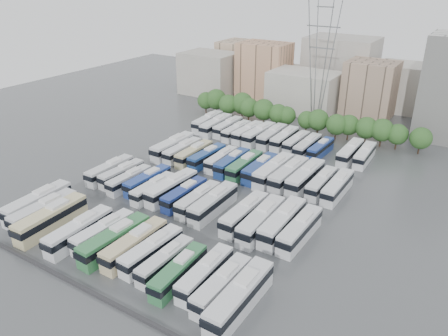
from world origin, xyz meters
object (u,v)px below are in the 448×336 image
Objects in this scene: bus_r0_s5 at (103,232)px; bus_r0_s9 at (165,261)px; bus_r3_s6 at (272,136)px; bus_r1_s7 at (198,200)px; bus_r2_s2 at (182,151)px; bus_r3_s8 at (296,142)px; bus_r2_s7 at (245,166)px; bus_r2_s13 at (337,187)px; bus_r1_s8 at (213,203)px; bus_r2_s10 at (289,174)px; bus_r2_s3 at (194,154)px; bus_r3_s5 at (259,134)px; bus_r0_s7 at (135,244)px; bus_r0_s1 at (44,211)px; bus_r1_s0 at (110,170)px; bus_r1_s11 at (261,220)px; bus_r0_s4 at (79,231)px; bus_r1_s12 at (282,222)px; bus_r2_s1 at (173,146)px; bus_r0_s0 at (38,203)px; bus_r3_s2 at (228,127)px; bus_r2_s5 at (221,159)px; bus_r2_s6 at (232,162)px; bus_r2_s4 at (207,157)px; bus_r0_s8 at (152,251)px; electricity_pylon at (321,57)px; bus_r3_s13 at (365,155)px; bus_r3_s9 at (307,146)px; bus_r1_s2 at (129,180)px; bus_r1_s5 at (172,188)px; bus_r0_s2 at (51,218)px; bus_r0_s13 at (240,297)px; bus_r3_s12 at (350,152)px; bus_r2_s9 at (274,171)px; bus_r3_s0 at (208,122)px; bus_r1_s3 at (148,181)px; bus_r1_s6 at (184,194)px; bus_r0_s6 at (115,240)px; bus_r1_s1 at (122,174)px; bus_r0_s11 at (205,274)px; bus_r1_s4 at (153,188)px; bus_r0_s12 at (222,285)px; bus_r3_s10 at (321,149)px; bus_r3_s1 at (216,125)px.

bus_r0_s5 is 1.08× the size of bus_r0_s9.
bus_r1_s7 is at bearing -85.68° from bus_r3_s6.
bus_r3_s8 is (19.96, 19.45, -0.14)m from bus_r2_s2.
bus_r2_s13 is (20.07, 1.10, -0.01)m from bus_r2_s7.
bus_r2_s10 is at bearing 69.66° from bus_r1_s8.
bus_r3_s5 reaches higher than bus_r2_s3.
bus_r0_s7 is 16.90m from bus_r1_s7.
bus_r0_s1 is 18.67m from bus_r1_s0.
bus_r0_s4 is at bearing -143.28° from bus_r1_s11.
bus_r1_s12 is 1.00× the size of bus_r2_s1.
bus_r2_s13 reaches higher than bus_r1_s0.
bus_r3_s8 is (26.45, 53.44, -0.39)m from bus_r0_s0.
bus_r3_s2 is (-10.00, 53.84, -0.01)m from bus_r0_s5.
bus_r2_s6 reaches higher than bus_r2_s5.
bus_r3_s6 is (6.56, 19.29, 0.16)m from bus_r2_s4.
bus_r0_s8 is 37.59m from bus_r2_s3.
electricity_pylon is 62.79m from bus_r1_s0.
bus_r0_s1 reaches higher than bus_r3_s13.
bus_r2_s4 is at bearing 140.79° from bus_r1_s11.
bus_r3_s9 is at bearing -0.82° from bus_r3_s5.
bus_r1_s5 is (9.71, 1.38, 0.31)m from bus_r1_s2.
bus_r3_s5 is (9.96, 55.02, -0.15)m from bus_r0_s2.
bus_r1_s8 is 28.79m from bus_r2_s1.
bus_r0_s13 is at bearing -56.88° from bus_r3_s2.
bus_r0_s13 reaches higher than bus_r1_s5.
electricity_pylon is 2.75× the size of bus_r3_s12.
bus_r2_s9 is (23.01, 37.05, -0.02)m from bus_r0_s2.
bus_r1_s2 is at bearing -133.50° from bus_r2_s7.
bus_r3_s6 is (-3.10, 19.21, 0.05)m from bus_r2_s7.
bus_r3_s0 reaches higher than bus_r2_s13.
bus_r1_s3 is 28.49m from bus_r2_s10.
bus_r3_s13 is (23.10, 36.96, 0.01)m from bus_r1_s6.
bus_r0_s4 is 56.74m from bus_r3_s9.
bus_r1_s6 is (-0.26, 18.14, -0.26)m from bus_r0_s6.
bus_r1_s1 is (-9.98, 19.64, -0.26)m from bus_r0_s4.
bus_r1_s5 is 1.05× the size of bus_r2_s7.
bus_r0_s8 is 34.85m from bus_r2_s6.
bus_r1_s11 is at bearing 51.33° from bus_r0_s7.
electricity_pylon is at bearing 87.10° from bus_r0_s5.
bus_r2_s6 is at bearing 122.51° from bus_r0_s13.
bus_r2_s6 is (-16.78, 18.11, -0.26)m from bus_r1_s11.
bus_r3_s13 is (42.61, 36.94, -0.06)m from bus_r1_s0.
bus_r0_s11 is 1.05× the size of bus_r1_s1.
bus_r0_s9 is 34.41m from bus_r1_s0.
bus_r1_s4 is (9.98, 17.14, -0.28)m from bus_r0_s1.
bus_r0_s12 is 42.39m from bus_r2_s5.
bus_r2_s10 is 10.16m from bus_r2_s13.
bus_r2_s2 is at bearing -142.39° from bus_r3_s10.
bus_r2_s13 is at bearing 60.16° from bus_r0_s6.
bus_r3_s1 is 22.99m from bus_r3_s8.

